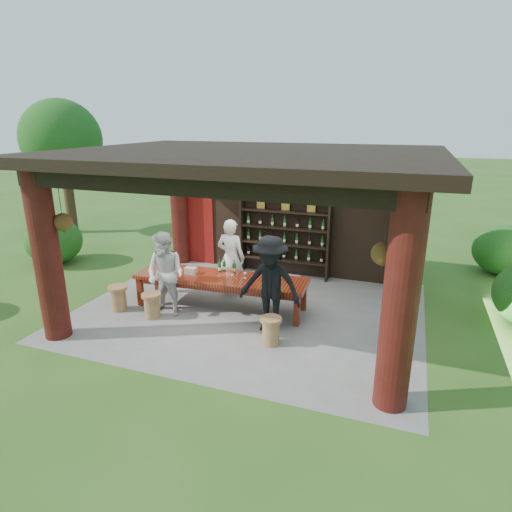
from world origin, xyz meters
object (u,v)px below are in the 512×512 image
(guest_woman, at_px, (166,274))
(guest_man, at_px, (270,285))
(tasting_table, at_px, (221,281))
(stool_near_left, at_px, (152,305))
(napkin_basket, at_px, (191,270))
(stool_near_right, at_px, (271,330))
(stool_far_left, at_px, (118,297))
(host, at_px, (231,258))
(wine_shelf, at_px, (284,236))

(guest_woman, relative_size, guest_man, 0.93)
(tasting_table, distance_m, guest_woman, 1.23)
(stool_near_left, relative_size, napkin_basket, 2.11)
(stool_near_left, height_order, stool_near_right, stool_near_left)
(guest_man, bearing_deg, stool_far_left, -173.35)
(host, distance_m, guest_man, 2.04)
(guest_man, distance_m, napkin_basket, 2.18)
(stool_near_right, bearing_deg, host, 129.90)
(stool_near_left, distance_m, stool_far_left, 0.92)
(wine_shelf, distance_m, stool_near_left, 4.09)
(stool_far_left, height_order, host, host)
(wine_shelf, relative_size, stool_near_left, 4.49)
(stool_near_left, height_order, stool_far_left, stool_far_left)
(stool_near_left, bearing_deg, stool_far_left, 174.96)
(host, bearing_deg, guest_man, 136.37)
(wine_shelf, xyz_separation_m, stool_near_right, (0.84, -3.74, -0.80))
(guest_man, xyz_separation_m, napkin_basket, (-2.09, 0.61, -0.17))
(wine_shelf, xyz_separation_m, stool_far_left, (-2.83, -3.44, -0.79))
(napkin_basket, bearing_deg, host, 52.24)
(stool_near_left, height_order, guest_man, guest_man)
(tasting_table, xyz_separation_m, stool_near_right, (1.57, -1.19, -0.35))
(guest_woman, bearing_deg, stool_near_right, -5.91)
(stool_near_right, xyz_separation_m, guest_man, (-0.20, 0.53, 0.70))
(stool_near_left, distance_m, guest_man, 2.67)
(host, bearing_deg, stool_near_right, 131.00)
(napkin_basket, bearing_deg, stool_near_right, -26.60)
(stool_near_left, relative_size, stool_far_left, 0.98)
(guest_woman, xyz_separation_m, guest_man, (2.34, 0.04, 0.07))
(wine_shelf, height_order, tasting_table, wine_shelf)
(tasting_table, height_order, stool_far_left, tasting_table)
(guest_woman, distance_m, napkin_basket, 0.71)
(stool_far_left, xyz_separation_m, host, (2.03, 1.67, 0.64))
(tasting_table, distance_m, guest_man, 1.56)
(wine_shelf, height_order, stool_near_right, wine_shelf)
(tasting_table, relative_size, stool_near_left, 7.15)
(stool_near_right, distance_m, stool_far_left, 3.69)
(stool_far_left, height_order, guest_woman, guest_woman)
(stool_near_right, distance_m, host, 2.65)
(wine_shelf, bearing_deg, stool_near_right, -77.36)
(stool_near_left, relative_size, guest_man, 0.28)
(stool_near_left, bearing_deg, wine_shelf, 61.47)
(wine_shelf, relative_size, stool_near_right, 4.55)
(tasting_table, bearing_deg, stool_near_right, -37.19)
(guest_woman, height_order, napkin_basket, guest_woman)
(guest_man, bearing_deg, tasting_table, 157.22)
(host, distance_m, guest_woman, 1.73)
(wine_shelf, bearing_deg, guest_woman, -117.55)
(guest_woman, bearing_deg, napkin_basket, 74.07)
(stool_near_left, xyz_separation_m, guest_man, (2.56, 0.31, 0.70))
(stool_near_left, xyz_separation_m, guest_woman, (0.22, 0.27, 0.63))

